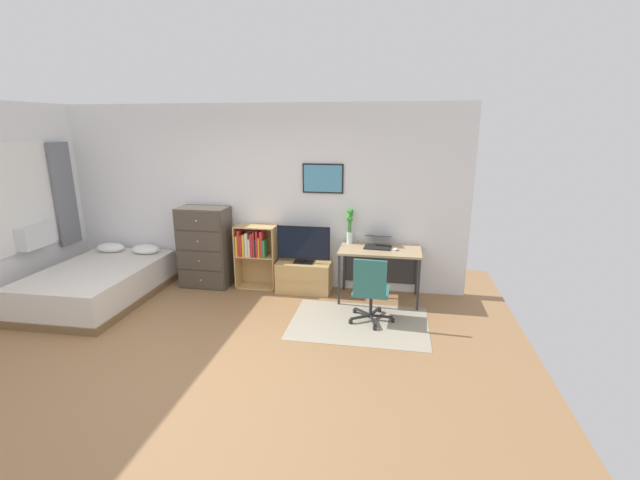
{
  "coord_description": "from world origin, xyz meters",
  "views": [
    {
      "loc": [
        2.02,
        -3.66,
        2.39
      ],
      "look_at": [
        1.1,
        1.5,
        0.98
      ],
      "focal_mm": 24.02,
      "sensor_mm": 36.0,
      "label": 1
    }
  ],
  "objects_px": {
    "bed": "(99,283)",
    "office_chair": "(371,289)",
    "desk": "(380,257)",
    "computer_mouse": "(396,249)",
    "tv_stand": "(304,277)",
    "television": "(303,245)",
    "dresser": "(205,247)",
    "bamboo_vase": "(350,225)",
    "laptop": "(378,242)",
    "bookshelf": "(254,250)"
  },
  "relations": [
    {
      "from": "laptop",
      "to": "computer_mouse",
      "type": "bearing_deg",
      "value": -27.8
    },
    {
      "from": "desk",
      "to": "laptop",
      "type": "relative_size",
      "value": 2.64
    },
    {
      "from": "bed",
      "to": "desk",
      "type": "relative_size",
      "value": 1.84
    },
    {
      "from": "dresser",
      "to": "television",
      "type": "bearing_deg",
      "value": -0.27
    },
    {
      "from": "television",
      "to": "laptop",
      "type": "relative_size",
      "value": 1.83
    },
    {
      "from": "bed",
      "to": "tv_stand",
      "type": "distance_m",
      "value": 2.89
    },
    {
      "from": "dresser",
      "to": "computer_mouse",
      "type": "bearing_deg",
      "value": -2.49
    },
    {
      "from": "bamboo_vase",
      "to": "tv_stand",
      "type": "bearing_deg",
      "value": -169.97
    },
    {
      "from": "television",
      "to": "computer_mouse",
      "type": "xyz_separation_m",
      "value": [
        1.31,
        -0.12,
        0.03
      ]
    },
    {
      "from": "television",
      "to": "computer_mouse",
      "type": "bearing_deg",
      "value": -5.07
    },
    {
      "from": "office_chair",
      "to": "bamboo_vase",
      "type": "distance_m",
      "value": 1.22
    },
    {
      "from": "computer_mouse",
      "to": "office_chair",
      "type": "bearing_deg",
      "value": -110.29
    },
    {
      "from": "bed",
      "to": "bamboo_vase",
      "type": "xyz_separation_m",
      "value": [
        3.42,
        0.93,
        0.76
      ]
    },
    {
      "from": "bookshelf",
      "to": "tv_stand",
      "type": "bearing_deg",
      "value": -3.46
    },
    {
      "from": "tv_stand",
      "to": "bamboo_vase",
      "type": "xyz_separation_m",
      "value": [
        0.65,
        0.12,
        0.78
      ]
    },
    {
      "from": "bed",
      "to": "desk",
      "type": "xyz_separation_m",
      "value": [
        3.87,
        0.78,
        0.36
      ]
    },
    {
      "from": "tv_stand",
      "to": "bed",
      "type": "bearing_deg",
      "value": -163.55
    },
    {
      "from": "dresser",
      "to": "desk",
      "type": "xyz_separation_m",
      "value": [
        2.63,
        -0.02,
        -0.0
      ]
    },
    {
      "from": "laptop",
      "to": "desk",
      "type": "bearing_deg",
      "value": -51.27
    },
    {
      "from": "bed",
      "to": "dresser",
      "type": "bearing_deg",
      "value": 31.88
    },
    {
      "from": "desk",
      "to": "computer_mouse",
      "type": "distance_m",
      "value": 0.28
    },
    {
      "from": "bed",
      "to": "bookshelf",
      "type": "height_order",
      "value": "bookshelf"
    },
    {
      "from": "office_chair",
      "to": "bed",
      "type": "bearing_deg",
      "value": -177.93
    },
    {
      "from": "desk",
      "to": "bamboo_vase",
      "type": "distance_m",
      "value": 0.62
    },
    {
      "from": "desk",
      "to": "laptop",
      "type": "height_order",
      "value": "laptop"
    },
    {
      "from": "tv_stand",
      "to": "computer_mouse",
      "type": "bearing_deg",
      "value": -6.03
    },
    {
      "from": "dresser",
      "to": "bookshelf",
      "type": "height_order",
      "value": "dresser"
    },
    {
      "from": "tv_stand",
      "to": "television",
      "type": "bearing_deg",
      "value": -90.0
    },
    {
      "from": "tv_stand",
      "to": "office_chair",
      "type": "xyz_separation_m",
      "value": [
        1.03,
        -0.91,
        0.23
      ]
    },
    {
      "from": "desk",
      "to": "office_chair",
      "type": "relative_size",
      "value": 1.3
    },
    {
      "from": "dresser",
      "to": "office_chair",
      "type": "xyz_separation_m",
      "value": [
        2.56,
        -0.89,
        -0.15
      ]
    },
    {
      "from": "office_chair",
      "to": "laptop",
      "type": "xyz_separation_m",
      "value": [
        0.04,
        0.92,
        0.35
      ]
    },
    {
      "from": "desk",
      "to": "laptop",
      "type": "distance_m",
      "value": 0.2
    },
    {
      "from": "laptop",
      "to": "bamboo_vase",
      "type": "height_order",
      "value": "bamboo_vase"
    },
    {
      "from": "tv_stand",
      "to": "computer_mouse",
      "type": "relative_size",
      "value": 7.59
    },
    {
      "from": "desk",
      "to": "office_chair",
      "type": "bearing_deg",
      "value": -94.74
    },
    {
      "from": "television",
      "to": "desk",
      "type": "bearing_deg",
      "value": -0.64
    },
    {
      "from": "bed",
      "to": "television",
      "type": "distance_m",
      "value": 2.92
    },
    {
      "from": "tv_stand",
      "to": "desk",
      "type": "xyz_separation_m",
      "value": [
        1.1,
        -0.03,
        0.38
      ]
    },
    {
      "from": "computer_mouse",
      "to": "bed",
      "type": "bearing_deg",
      "value": -170.56
    },
    {
      "from": "office_chair",
      "to": "bamboo_vase",
      "type": "xyz_separation_m",
      "value": [
        -0.38,
        1.03,
        0.55
      ]
    },
    {
      "from": "computer_mouse",
      "to": "bamboo_vase",
      "type": "bearing_deg",
      "value": 158.91
    },
    {
      "from": "bookshelf",
      "to": "television",
      "type": "distance_m",
      "value": 0.79
    },
    {
      "from": "bed",
      "to": "office_chair",
      "type": "bearing_deg",
      "value": -2.37
    },
    {
      "from": "bookshelf",
      "to": "laptop",
      "type": "relative_size",
      "value": 2.26
    },
    {
      "from": "bookshelf",
      "to": "office_chair",
      "type": "relative_size",
      "value": 1.11
    },
    {
      "from": "television",
      "to": "desk",
      "type": "distance_m",
      "value": 1.11
    },
    {
      "from": "laptop",
      "to": "tv_stand",
      "type": "bearing_deg",
      "value": -175.46
    },
    {
      "from": "dresser",
      "to": "tv_stand",
      "type": "height_order",
      "value": "dresser"
    },
    {
      "from": "bed",
      "to": "office_chair",
      "type": "distance_m",
      "value": 3.81
    }
  ]
}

